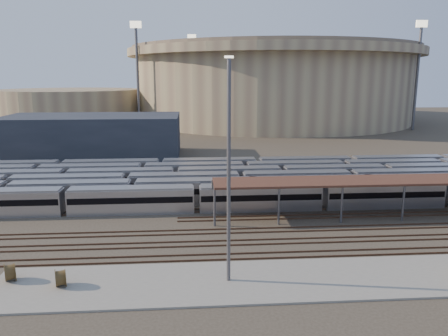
% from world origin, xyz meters
% --- Properties ---
extents(ground, '(420.00, 420.00, 0.00)m').
position_xyz_m(ground, '(0.00, 0.00, 0.00)').
color(ground, '#383026').
rests_on(ground, ground).
extents(apron, '(50.00, 9.00, 0.20)m').
position_xyz_m(apron, '(-5.00, -15.00, 0.10)').
color(apron, gray).
rests_on(apron, ground).
extents(subway_trains, '(123.35, 23.90, 3.60)m').
position_xyz_m(subway_trains, '(1.75, 18.50, 1.80)').
color(subway_trains, '#AEAEB2').
rests_on(subway_trains, ground).
extents(inspection_shed, '(60.30, 6.00, 5.30)m').
position_xyz_m(inspection_shed, '(22.00, 4.00, 4.98)').
color(inspection_shed, '#525257').
rests_on(inspection_shed, ground).
extents(empty_tracks, '(170.00, 9.62, 0.18)m').
position_xyz_m(empty_tracks, '(0.00, -5.00, 0.09)').
color(empty_tracks, '#4C3323').
rests_on(empty_tracks, ground).
extents(stadium, '(124.00, 124.00, 32.50)m').
position_xyz_m(stadium, '(25.00, 140.00, 16.47)').
color(stadium, tan).
rests_on(stadium, ground).
extents(secondary_arena, '(56.00, 56.00, 14.00)m').
position_xyz_m(secondary_arena, '(-60.00, 130.00, 7.00)').
color(secondary_arena, tan).
rests_on(secondary_arena, ground).
extents(service_building, '(42.00, 20.00, 10.00)m').
position_xyz_m(service_building, '(-35.00, 55.00, 5.00)').
color(service_building, '#1E232D').
rests_on(service_building, ground).
extents(floodlight_0, '(4.00, 1.00, 38.40)m').
position_xyz_m(floodlight_0, '(-30.00, 110.00, 20.65)').
color(floodlight_0, '#525257').
rests_on(floodlight_0, ground).
extents(floodlight_2, '(4.00, 1.00, 38.40)m').
position_xyz_m(floodlight_2, '(70.00, 100.00, 20.65)').
color(floodlight_2, '#525257').
rests_on(floodlight_2, ground).
extents(floodlight_3, '(4.00, 1.00, 38.40)m').
position_xyz_m(floodlight_3, '(-10.00, 160.00, 20.65)').
color(floodlight_3, '#525257').
rests_on(floodlight_3, ground).
extents(cable_reel_west, '(1.58, 1.96, 1.72)m').
position_xyz_m(cable_reel_west, '(-28.50, -13.34, 1.06)').
color(cable_reel_west, '#4F3E1F').
rests_on(cable_reel_west, apron).
extents(cable_reel_east, '(1.38, 1.84, 1.64)m').
position_xyz_m(cable_reel_east, '(-23.33, -14.86, 1.02)').
color(cable_reel_east, '#4F3E1F').
rests_on(cable_reel_east, apron).
extents(yard_light_pole, '(0.82, 0.36, 21.06)m').
position_xyz_m(yard_light_pole, '(-7.53, -14.83, 10.81)').
color(yard_light_pole, '#525257').
rests_on(yard_light_pole, apron).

